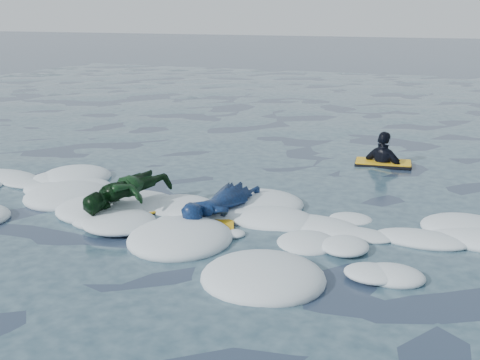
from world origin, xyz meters
name	(u,v)px	position (x,y,z in m)	size (l,w,h in m)	color
ground	(89,241)	(0.00, 0.00, 0.00)	(120.00, 120.00, 0.00)	#172339
foam_band	(136,215)	(0.00, 1.03, 0.00)	(12.00, 3.10, 0.30)	silver
prone_woman_unit	(220,205)	(1.11, 1.32, 0.20)	(0.90, 1.60, 0.39)	black
prone_child_unit	(127,196)	(-0.08, 0.98, 0.27)	(0.97, 1.47, 0.53)	black
waiting_rider_unit	(383,171)	(2.62, 5.01, -0.11)	(1.04, 0.67, 1.46)	black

